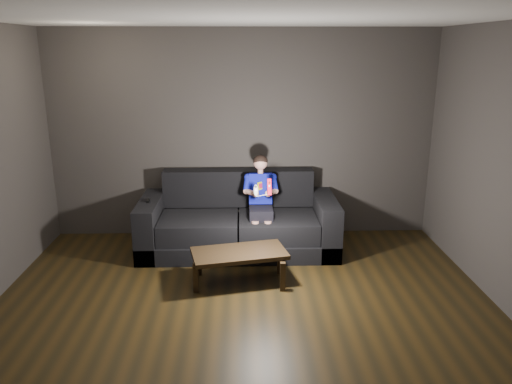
{
  "coord_description": "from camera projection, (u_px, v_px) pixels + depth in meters",
  "views": [
    {
      "loc": [
        -0.01,
        -3.96,
        2.45
      ],
      "look_at": [
        0.15,
        1.55,
        0.85
      ],
      "focal_mm": 35.0,
      "sensor_mm": 36.0,
      "label": 1
    }
  ],
  "objects": [
    {
      "name": "coffee_table",
      "position": [
        239.0,
        256.0,
        5.33
      ],
      "size": [
        1.07,
        0.69,
        0.36
      ],
      "color": "black",
      "rests_on": "floor"
    },
    {
      "name": "floor",
      "position": [
        244.0,
        331.0,
        4.48
      ],
      "size": [
        5.0,
        5.0,
        0.0
      ],
      "primitive_type": "plane",
      "color": "black",
      "rests_on": "ground"
    },
    {
      "name": "front_wall",
      "position": [
        247.0,
        382.0,
        1.71
      ],
      "size": [
        5.0,
        0.04,
        2.7
      ],
      "primitive_type": "cube",
      "color": "#3E3B36",
      "rests_on": "ground"
    },
    {
      "name": "sofa",
      "position": [
        238.0,
        225.0,
        6.25
      ],
      "size": [
        2.42,
        1.04,
        0.93
      ],
      "color": "black",
      "rests_on": "floor"
    },
    {
      "name": "ceiling",
      "position": [
        242.0,
        13.0,
        3.73
      ],
      "size": [
        5.0,
        5.0,
        0.02
      ],
      "primitive_type": "cube",
      "color": "silver",
      "rests_on": "back_wall"
    },
    {
      "name": "child",
      "position": [
        261.0,
        194.0,
        6.06
      ],
      "size": [
        0.42,
        0.52,
        1.04
      ],
      "color": "black",
      "rests_on": "sofa"
    },
    {
      "name": "wii_remote_black",
      "position": [
        148.0,
        200.0,
        6.03
      ],
      "size": [
        0.05,
        0.14,
        0.03
      ],
      "color": "black",
      "rests_on": "sofa"
    },
    {
      "name": "wii_remote_red",
      "position": [
        269.0,
        187.0,
        5.62
      ],
      "size": [
        0.05,
        0.07,
        0.19
      ],
      "color": "red",
      "rests_on": "child"
    },
    {
      "name": "back_wall",
      "position": [
        242.0,
        135.0,
        6.51
      ],
      "size": [
        5.0,
        0.04,
        2.7
      ],
      "primitive_type": "cube",
      "color": "#3E3B36",
      "rests_on": "ground"
    },
    {
      "name": "nunchuk_white",
      "position": [
        256.0,
        190.0,
        5.63
      ],
      "size": [
        0.06,
        0.09,
        0.14
      ],
      "color": "silver",
      "rests_on": "child"
    }
  ]
}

